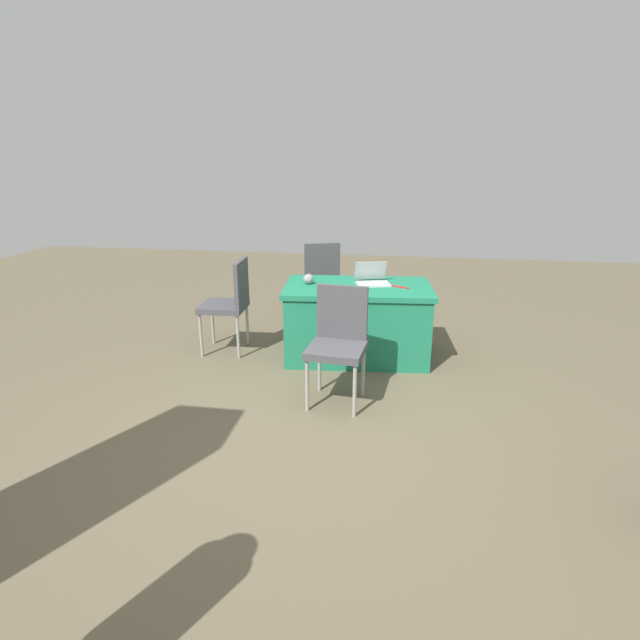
% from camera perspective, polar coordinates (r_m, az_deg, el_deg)
% --- Properties ---
extents(ground_plane, '(14.40, 14.40, 0.00)m').
position_cam_1_polar(ground_plane, '(3.67, -1.46, -13.89)').
color(ground_plane, brown).
extents(table_foreground, '(1.49, 0.98, 0.73)m').
position_cam_1_polar(table_foreground, '(5.07, 4.19, -0.11)').
color(table_foreground, '#1E7A56').
rests_on(table_foreground, ground).
extents(chair_near_front, '(0.56, 0.56, 0.97)m').
position_cam_1_polar(chair_near_front, '(6.13, 0.05, 5.02)').
color(chair_near_front, '#9E9993').
rests_on(chair_near_front, ground).
extents(chair_tucked_left, '(0.46, 0.46, 0.96)m').
position_cam_1_polar(chair_tucked_left, '(5.21, -10.06, 2.24)').
color(chair_tucked_left, '#9E9993').
rests_on(chair_tucked_left, ground).
extents(chair_tucked_right, '(0.48, 0.48, 0.94)m').
position_cam_1_polar(chair_tucked_right, '(4.09, 2.08, -2.06)').
color(chair_tucked_right, '#9E9993').
rests_on(chair_tucked_right, ground).
extents(laptop_silver, '(0.38, 0.36, 0.21)m').
position_cam_1_polar(laptop_silver, '(5.05, 5.86, 4.51)').
color(laptop_silver, silver).
rests_on(laptop_silver, table_foreground).
extents(yarn_ball, '(0.10, 0.10, 0.10)m').
position_cam_1_polar(yarn_ball, '(5.01, -1.30, 4.62)').
color(yarn_ball, gray).
rests_on(yarn_ball, table_foreground).
extents(scissors_red, '(0.17, 0.12, 0.01)m').
position_cam_1_polar(scissors_red, '(4.95, 8.93, 3.69)').
color(scissors_red, red).
rests_on(scissors_red, table_foreground).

